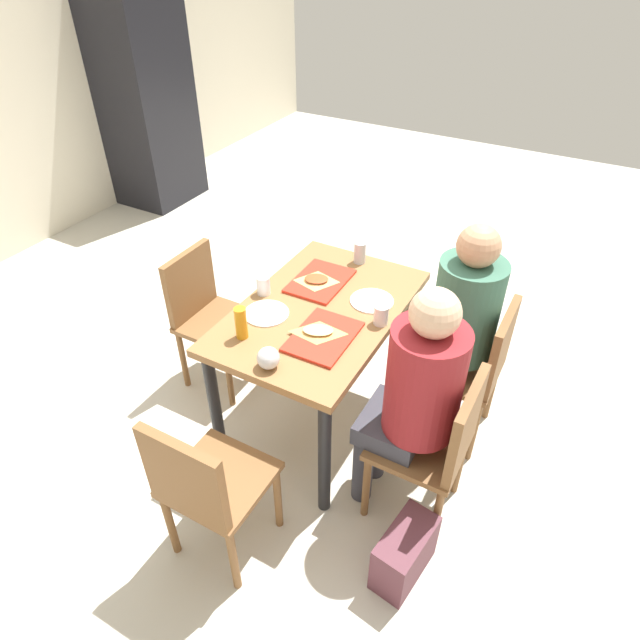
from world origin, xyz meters
TOP-DOWN VIEW (x-y plane):
  - ground_plane at (0.00, 0.00)m, footprint 10.00×10.00m
  - main_table at (0.00, 0.00)m, footprint 1.15×0.74m
  - chair_near_left at (-0.29, -0.75)m, footprint 0.40×0.40m
  - chair_near_right at (0.29, -0.75)m, footprint 0.40×0.40m
  - chair_far_side at (0.00, 0.75)m, footprint 0.40×0.40m
  - chair_left_end at (-0.96, 0.00)m, footprint 0.40×0.40m
  - person_in_red at (-0.29, -0.61)m, footprint 0.32×0.42m
  - person_in_brown_jacket at (0.29, -0.61)m, footprint 0.32×0.42m
  - tray_red_near at (-0.20, -0.13)m, footprint 0.36×0.27m
  - tray_red_far at (0.20, 0.11)m, footprint 0.36×0.27m
  - paper_plate_center at (-0.17, 0.20)m, footprint 0.22×0.22m
  - paper_plate_near_edge at (0.17, -0.20)m, footprint 0.22×0.22m
  - pizza_slice_a at (-0.20, -0.10)m, footprint 0.20×0.24m
  - pizza_slice_b at (0.18, 0.12)m, footprint 0.20×0.22m
  - plastic_cup_a at (-0.03, 0.31)m, footprint 0.07×0.07m
  - plastic_cup_b at (0.03, -0.31)m, footprint 0.07×0.07m
  - soda_can at (0.49, 0.02)m, footprint 0.07×0.07m
  - condiment_bottle at (-0.37, 0.20)m, footprint 0.06×0.06m
  - foil_bundle at (-0.49, -0.02)m, footprint 0.10×0.10m
  - handbag at (-0.64, -0.77)m, footprint 0.34×0.20m
  - drink_fridge at (1.86, 2.85)m, footprint 0.70×0.60m

SIDE VIEW (x-z plane):
  - ground_plane at x=0.00m, z-range -0.02..0.00m
  - handbag at x=-0.64m, z-range 0.00..0.28m
  - chair_near_left at x=-0.29m, z-range 0.07..0.91m
  - chair_near_right at x=0.29m, z-range 0.07..0.91m
  - chair_far_side at x=0.00m, z-range 0.07..0.91m
  - chair_left_end at x=-0.96m, z-range 0.07..0.91m
  - main_table at x=0.00m, z-range 0.27..1.05m
  - person_in_red at x=-0.29m, z-range 0.11..1.37m
  - person_in_brown_jacket at x=0.29m, z-range 0.11..1.37m
  - paper_plate_center at x=-0.17m, z-range 0.77..0.78m
  - paper_plate_near_edge at x=0.17m, z-range 0.77..0.78m
  - tray_red_near at x=-0.20m, z-range 0.77..0.79m
  - tray_red_far at x=0.20m, z-range 0.77..0.79m
  - pizza_slice_a at x=-0.20m, z-range 0.79..0.81m
  - pizza_slice_b at x=0.18m, z-range 0.79..0.81m
  - plastic_cup_a at x=-0.03m, z-range 0.77..0.87m
  - plastic_cup_b at x=0.03m, z-range 0.77..0.87m
  - foil_bundle at x=-0.49m, z-range 0.77..0.87m
  - soda_can at x=0.49m, z-range 0.77..0.89m
  - condiment_bottle at x=-0.37m, z-range 0.77..0.93m
  - drink_fridge at x=1.86m, z-range 0.00..1.90m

